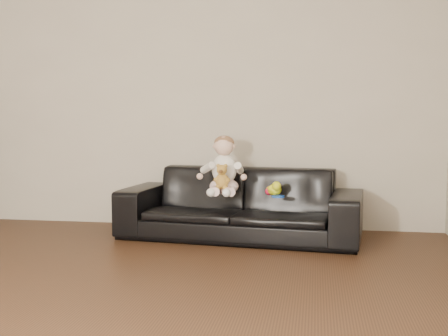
% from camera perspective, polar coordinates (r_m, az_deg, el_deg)
% --- Properties ---
extents(floor, '(5.50, 5.50, 0.00)m').
position_cam_1_polar(floor, '(3.00, -18.61, -15.18)').
color(floor, '#3D2515').
rests_on(floor, ground).
extents(wall_back, '(5.00, 0.00, 5.00)m').
position_cam_1_polar(wall_back, '(5.41, -5.11, 7.93)').
color(wall_back, '#BDB39F').
rests_on(wall_back, ground).
extents(sofa, '(2.11, 1.01, 0.59)m').
position_cam_1_polar(sofa, '(4.83, 1.64, -3.63)').
color(sofa, black).
rests_on(sofa, floor).
extents(baby, '(0.38, 0.45, 0.49)m').
position_cam_1_polar(baby, '(4.70, -0.03, -0.05)').
color(baby, '#FAD3D3').
rests_on(baby, sofa).
extents(teddy_bear, '(0.14, 0.14, 0.20)m').
position_cam_1_polar(teddy_bear, '(4.56, -0.21, -0.92)').
color(teddy_bear, '#AA7E30').
rests_on(teddy_bear, sofa).
extents(toy_green, '(0.15, 0.17, 0.10)m').
position_cam_1_polar(toy_green, '(4.65, 5.16, -2.21)').
color(toy_green, '#D1DA19').
rests_on(toy_green, sofa).
extents(toy_rattle, '(0.07, 0.07, 0.06)m').
position_cam_1_polar(toy_rattle, '(4.67, 4.57, -2.39)').
color(toy_rattle, red).
rests_on(toy_rattle, sofa).
extents(toy_blue_disc, '(0.13, 0.13, 0.01)m').
position_cam_1_polar(toy_blue_disc, '(4.56, 5.51, -2.89)').
color(toy_blue_disc, '#1644B7').
rests_on(toy_blue_disc, sofa).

